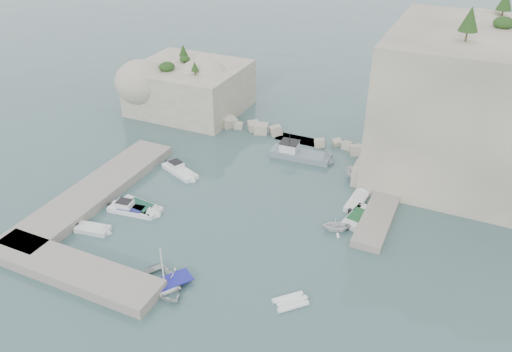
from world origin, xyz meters
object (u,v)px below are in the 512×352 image
at_px(motorboat_c, 140,209).
at_px(tender_east_a, 336,230).
at_px(motorboat_e, 93,231).
at_px(rowboat, 165,288).
at_px(inflatable_dinghy, 290,303).
at_px(work_boat, 300,158).
at_px(tender_east_d, 360,182).
at_px(motorboat_a, 180,173).
at_px(tender_east_c, 357,203).
at_px(motorboat_d, 132,212).
at_px(tender_east_b, 357,219).

relative_size(motorboat_c, tender_east_a, 1.89).
relative_size(motorboat_c, motorboat_e, 1.47).
bearing_deg(motorboat_c, rowboat, -38.54).
bearing_deg(rowboat, inflatable_dinghy, -41.06).
bearing_deg(work_boat, motorboat_c, -126.46).
bearing_deg(tender_east_d, motorboat_a, 132.24).
bearing_deg(tender_east_d, work_boat, 95.82).
xyz_separation_m(motorboat_a, tender_east_c, (21.59, 2.65, 0.00)).
relative_size(motorboat_e, tender_east_d, 0.86).
relative_size(motorboat_a, rowboat, 1.09).
relative_size(rowboat, tender_east_c, 1.07).
bearing_deg(motorboat_e, motorboat_d, 61.29).
xyz_separation_m(tender_east_c, tender_east_d, (-0.79, 4.51, 0.00)).
height_order(rowboat, work_boat, work_boat).
xyz_separation_m(motorboat_d, tender_east_c, (21.89, 11.99, 0.00)).
xyz_separation_m(motorboat_e, motorboat_d, (1.52, 4.47, 0.00)).
distance_m(motorboat_c, motorboat_d, 0.93).
distance_m(inflatable_dinghy, tender_east_b, 14.64).
bearing_deg(work_boat, motorboat_a, -144.29).
height_order(motorboat_d, tender_east_b, motorboat_d).
distance_m(inflatable_dinghy, tender_east_a, 11.60).
xyz_separation_m(tender_east_b, tender_east_c, (-0.81, 2.94, 0.00)).
bearing_deg(motorboat_e, tender_east_b, 19.25).
bearing_deg(motorboat_e, motorboat_c, 59.53).
bearing_deg(motorboat_d, inflatable_dinghy, -22.36).
relative_size(motorboat_d, work_boat, 0.66).
distance_m(motorboat_a, motorboat_e, 13.93).
relative_size(inflatable_dinghy, tender_east_c, 0.60).
relative_size(tender_east_c, tender_east_d, 1.14).
bearing_deg(motorboat_d, rowboat, -47.83).
distance_m(motorboat_a, tender_east_c, 21.75).
relative_size(motorboat_a, tender_east_d, 1.32).
bearing_deg(motorboat_d, tender_east_b, 14.14).
bearing_deg(tender_east_b, inflatable_dinghy, -176.55).
relative_size(motorboat_d, tender_east_c, 1.11).
distance_m(tender_east_c, work_boat, 11.86).
bearing_deg(motorboat_d, tender_east_d, 30.43).
height_order(motorboat_c, rowboat, rowboat).
relative_size(rowboat, work_boat, 0.63).
bearing_deg(tender_east_a, motorboat_d, 85.13).
height_order(motorboat_e, motorboat_d, motorboat_d).
relative_size(motorboat_a, motorboat_d, 1.05).
distance_m(tender_east_a, tender_east_b, 3.27).
relative_size(inflatable_dinghy, tender_east_d, 0.69).
height_order(rowboat, tender_east_c, rowboat).
xyz_separation_m(tender_east_d, work_boat, (-8.62, 2.71, 0.00)).
xyz_separation_m(motorboat_a, tender_east_a, (20.91, -3.21, 0.00)).
relative_size(motorboat_c, tender_east_d, 1.27).
bearing_deg(motorboat_c, tender_east_d, 42.93).
relative_size(motorboat_e, motorboat_d, 0.68).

